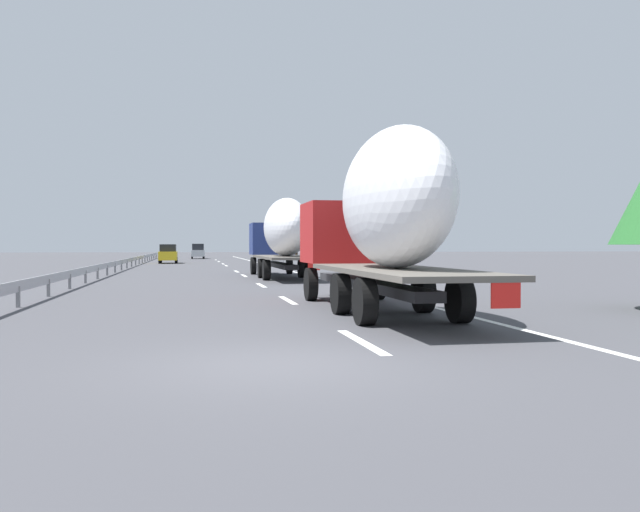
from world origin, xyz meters
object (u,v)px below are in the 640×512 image
object	(u,v)px
car_silver_hatch	(198,251)
car_yellow_coupe	(168,254)
road_sign	(283,241)
truck_lead	(282,234)
truck_trailing	(382,215)

from	to	relation	value
car_silver_hatch	car_yellow_coupe	size ratio (longest dim) A/B	0.98
car_yellow_coupe	road_sign	world-z (taller)	road_sign
car_silver_hatch	car_yellow_coupe	bearing A→B (deg)	172.21
truck_lead	road_sign	size ratio (longest dim) A/B	4.21
car_yellow_coupe	truck_lead	bearing A→B (deg)	-167.67
car_silver_hatch	car_yellow_coupe	world-z (taller)	car_silver_hatch
car_silver_hatch	truck_trailing	bearing A→B (deg)	-176.98
truck_trailing	car_silver_hatch	size ratio (longest dim) A/B	2.63
truck_trailing	road_sign	bearing A→B (deg)	-4.28
truck_trailing	car_yellow_coupe	distance (m)	51.51
truck_lead	road_sign	world-z (taller)	truck_lead
car_yellow_coupe	truck_trailing	bearing A→B (deg)	-172.18
truck_trailing	car_yellow_coupe	size ratio (longest dim) A/B	2.57
truck_lead	car_yellow_coupe	xyz separation A→B (m)	(32.04, 7.01, -1.44)
truck_trailing	road_sign	size ratio (longest dim) A/B	3.90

